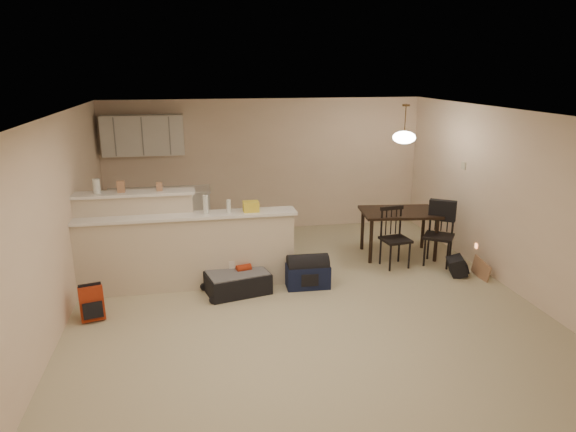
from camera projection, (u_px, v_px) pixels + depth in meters
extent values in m
plane|color=#C0B794|center=(305.00, 306.00, 6.80)|extent=(7.00, 7.00, 0.00)
plane|color=white|center=(307.00, 115.00, 6.11)|extent=(7.00, 7.00, 0.00)
cube|color=beige|center=(266.00, 166.00, 9.76)|extent=(6.00, 0.02, 2.50)
cube|color=beige|center=(431.00, 370.00, 3.15)|extent=(6.00, 0.02, 2.50)
cube|color=beige|center=(53.00, 229.00, 5.92)|extent=(0.02, 7.00, 2.50)
cube|color=beige|center=(521.00, 204.00, 6.99)|extent=(0.02, 7.00, 2.50)
cube|color=beige|center=(188.00, 253.00, 7.24)|extent=(3.00, 0.28, 1.05)
cube|color=white|center=(186.00, 216.00, 7.08)|extent=(3.08, 0.38, 0.04)
cube|color=beige|center=(137.00, 241.00, 7.28)|extent=(1.60, 0.24, 1.35)
cube|color=white|center=(133.00, 193.00, 7.08)|extent=(1.68, 0.34, 0.04)
cube|color=white|center=(143.00, 135.00, 9.01)|extent=(1.40, 0.34, 0.70)
cube|color=white|center=(160.00, 216.00, 9.33)|extent=(1.80, 0.60, 0.90)
cube|color=beige|center=(464.00, 166.00, 8.38)|extent=(0.02, 0.12, 0.12)
cylinder|color=silver|center=(97.00, 186.00, 6.97)|extent=(0.10, 0.10, 0.20)
cube|color=#AD7C59|center=(121.00, 187.00, 7.03)|extent=(0.10, 0.07, 0.16)
cube|color=#AD7C59|center=(159.00, 187.00, 7.13)|extent=(0.08, 0.06, 0.12)
cylinder|color=silver|center=(206.00, 204.00, 7.09)|extent=(0.07, 0.07, 0.26)
cylinder|color=silver|center=(229.00, 206.00, 7.16)|extent=(0.06, 0.06, 0.18)
cube|color=#AD7C59|center=(251.00, 206.00, 7.22)|extent=(0.22, 0.18, 0.14)
cube|color=black|center=(399.00, 212.00, 8.45)|extent=(1.32, 0.96, 0.04)
cylinder|color=black|center=(371.00, 241.00, 8.21)|extent=(0.06, 0.06, 0.73)
cylinder|color=black|center=(436.00, 240.00, 8.28)|extent=(0.06, 0.06, 0.73)
cylinder|color=black|center=(362.00, 229.00, 8.84)|extent=(0.06, 0.06, 0.73)
cylinder|color=black|center=(423.00, 228.00, 8.91)|extent=(0.06, 0.06, 0.73)
cylinder|color=brown|center=(405.00, 120.00, 8.03)|extent=(0.02, 0.02, 0.50)
cylinder|color=brown|center=(406.00, 105.00, 7.97)|extent=(0.12, 0.12, 0.03)
ellipsoid|color=white|center=(404.00, 137.00, 8.11)|extent=(0.36, 0.36, 0.20)
cube|color=black|center=(238.00, 283.00, 7.19)|extent=(0.95, 0.73, 0.29)
cube|color=#A52D12|center=(92.00, 303.00, 6.40)|extent=(0.32, 0.24, 0.43)
cube|color=#111836|center=(308.00, 276.00, 7.36)|extent=(0.63, 0.36, 0.34)
cube|color=black|center=(457.00, 266.00, 7.78)|extent=(0.30, 0.37, 0.28)
cube|color=#AD7C59|center=(481.00, 269.00, 7.65)|extent=(0.06, 0.39, 0.29)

